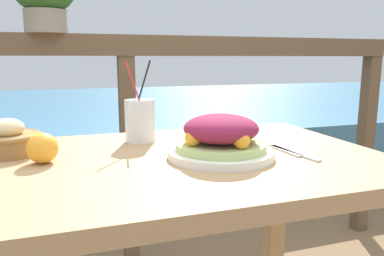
# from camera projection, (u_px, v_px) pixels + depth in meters

# --- Properties ---
(patio_table) EXTENTS (1.08, 0.71, 0.77)m
(patio_table) POSITION_uv_depth(u_px,v_px,m) (176.00, 200.00, 0.98)
(patio_table) COLOR tan
(patio_table) RESTS_ON ground_plane
(railing_fence) EXTENTS (2.80, 0.08, 1.11)m
(railing_fence) POSITION_uv_depth(u_px,v_px,m) (127.00, 99.00, 1.68)
(railing_fence) COLOR brown
(railing_fence) RESTS_ON ground_plane
(sea_backdrop) EXTENTS (12.00, 4.00, 0.53)m
(sea_backdrop) POSITION_uv_depth(u_px,v_px,m) (94.00, 127.00, 4.12)
(sea_backdrop) COLOR teal
(sea_backdrop) RESTS_ON ground_plane
(salad_plate) EXTENTS (0.27, 0.27, 0.11)m
(salad_plate) POSITION_uv_depth(u_px,v_px,m) (221.00, 139.00, 0.94)
(salad_plate) COLOR white
(salad_plate) RESTS_ON patio_table
(drink_glass) EXTENTS (0.09, 0.09, 0.24)m
(drink_glass) POSITION_uv_depth(u_px,v_px,m) (140.00, 121.00, 1.11)
(drink_glass) COLOR silver
(drink_glass) RESTS_ON patio_table
(bread_basket) EXTENTS (0.16, 0.16, 0.09)m
(bread_basket) POSITION_uv_depth(u_px,v_px,m) (8.00, 140.00, 0.97)
(bread_basket) COLOR olive
(bread_basket) RESTS_ON patio_table
(fork) EXTENTS (0.03, 0.18, 0.00)m
(fork) POSITION_uv_depth(u_px,v_px,m) (280.00, 149.00, 1.03)
(fork) COLOR silver
(fork) RESTS_ON patio_table
(knife) EXTENTS (0.04, 0.18, 0.00)m
(knife) POSITION_uv_depth(u_px,v_px,m) (294.00, 153.00, 0.98)
(knife) COLOR silver
(knife) RESTS_ON patio_table
(orange_near_basket) EXTENTS (0.07, 0.07, 0.07)m
(orange_near_basket) POSITION_uv_depth(u_px,v_px,m) (42.00, 148.00, 0.89)
(orange_near_basket) COLOR #F9A328
(orange_near_basket) RESTS_ON patio_table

